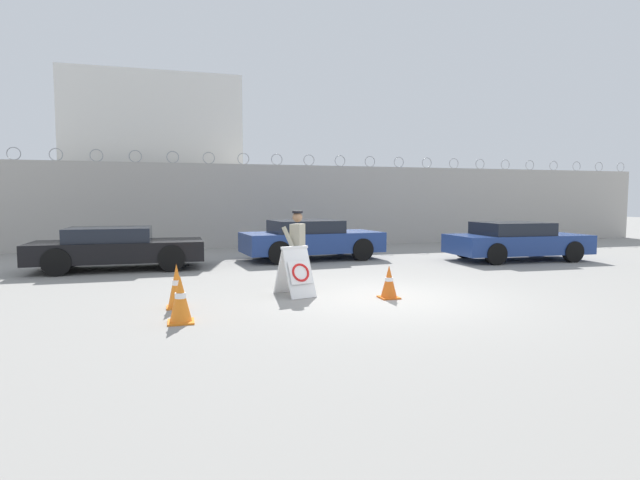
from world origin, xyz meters
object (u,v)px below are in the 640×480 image
traffic_cone_far (389,282)px  parked_car_far_side (516,241)px  parked_car_front_coupe (117,248)px  traffic_cone_near (180,299)px  security_guard (297,246)px  traffic_cone_mid (177,286)px  parked_car_rear_sedan (310,239)px  barricade_sign (296,271)px

traffic_cone_far → parked_car_far_side: (6.40, 4.57, 0.30)m
parked_car_front_coupe → traffic_cone_far: bearing=-46.7°
traffic_cone_near → parked_car_front_coupe: (-1.64, 6.71, 0.24)m
security_guard → traffic_cone_mid: size_ratio=2.13×
traffic_cone_mid → traffic_cone_far: traffic_cone_mid is taller
security_guard → parked_car_far_side: security_guard is taller
parked_car_rear_sedan → parked_car_far_side: (6.24, -2.02, -0.04)m
security_guard → traffic_cone_far: bearing=77.1°
traffic_cone_mid → parked_car_rear_sedan: parked_car_rear_sedan is taller
traffic_cone_near → traffic_cone_mid: bearing=92.7°
parked_car_front_coupe → parked_car_rear_sedan: 5.80m
security_guard → parked_car_front_coupe: security_guard is taller
security_guard → traffic_cone_mid: 2.85m
barricade_sign → security_guard: bearing=59.0°
barricade_sign → parked_car_front_coupe: bearing=112.7°
security_guard → barricade_sign: bearing=15.7°
traffic_cone_near → traffic_cone_far: bearing=13.0°
traffic_cone_mid → traffic_cone_near: bearing=-87.3°
security_guard → parked_car_front_coupe: (-4.09, 4.32, -0.32)m
parked_car_front_coupe → parked_car_far_side: parked_car_far_side is taller
barricade_sign → parked_car_rear_sedan: 6.12m
traffic_cone_mid → parked_car_front_coupe: bearing=105.9°
traffic_cone_mid → parked_car_rear_sedan: bearing=56.8°
barricade_sign → traffic_cone_near: 2.80m
barricade_sign → traffic_cone_near: size_ratio=1.33×
security_guard → traffic_cone_near: (-2.45, -2.39, -0.56)m
traffic_cone_mid → parked_car_far_side: bearing=22.6°
barricade_sign → parked_car_front_coupe: parked_car_front_coupe is taller
barricade_sign → traffic_cone_mid: size_ratio=1.26×
traffic_cone_far → parked_car_rear_sedan: (0.16, 6.59, 0.33)m
traffic_cone_far → barricade_sign: bearing=155.9°
traffic_cone_mid → parked_car_front_coupe: size_ratio=0.18×
traffic_cone_near → parked_car_rear_sedan: bearing=61.3°
security_guard → parked_car_rear_sedan: security_guard is taller
parked_car_front_coupe → parked_car_rear_sedan: parked_car_rear_sedan is taller
barricade_sign → parked_car_far_side: (8.09, 3.81, 0.12)m
security_guard → parked_car_rear_sedan: 5.38m
traffic_cone_near → parked_car_rear_sedan: parked_car_rear_sedan is taller
parked_car_rear_sedan → security_guard: bearing=-113.1°
barricade_sign → parked_car_rear_sedan: bearing=57.4°
traffic_cone_mid → parked_car_far_side: 11.26m
barricade_sign → traffic_cone_mid: (-2.30, -0.52, -0.10)m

